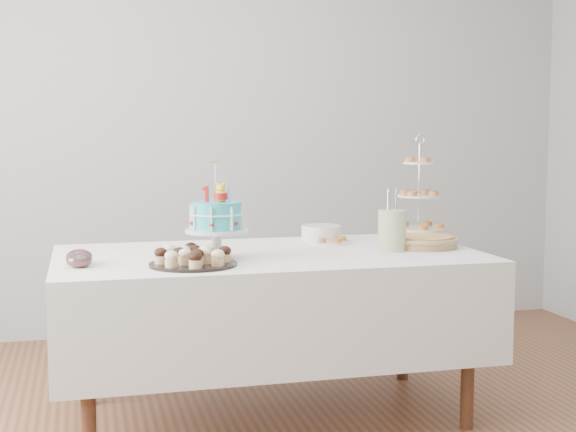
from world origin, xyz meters
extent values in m
cube|color=#A4A7A9|center=(0.00, 2.00, 1.35)|extent=(5.00, 0.04, 2.70)
cube|color=#A4A7A9|center=(0.00, -2.00, 1.35)|extent=(5.00, 0.04, 2.70)
cube|color=white|center=(0.00, 0.30, 0.55)|extent=(1.92, 1.02, 0.45)
cylinder|color=#552F1D|center=(-0.82, -0.07, 0.34)|extent=(0.06, 0.06, 0.67)
cylinder|color=#552F1D|center=(0.82, -0.07, 0.34)|extent=(0.06, 0.06, 0.67)
cylinder|color=#552F1D|center=(-0.82, 0.67, 0.34)|extent=(0.06, 0.06, 0.67)
cylinder|color=#552F1D|center=(0.82, 0.67, 0.34)|extent=(0.06, 0.06, 0.67)
cylinder|color=#2BB1BE|center=(-0.26, 0.20, 0.96)|extent=(0.22, 0.22, 0.12)
torus|color=white|center=(-0.26, 0.20, 0.96)|extent=(0.23, 0.23, 0.01)
cube|color=red|center=(-0.30, 0.21, 1.05)|extent=(0.02, 0.02, 0.07)
cylinder|color=blue|center=(-0.21, 0.16, 1.05)|extent=(0.01, 0.01, 0.07)
cylinder|color=silver|center=(-0.26, 0.23, 1.10)|extent=(0.00, 0.00, 0.17)
cylinder|color=gold|center=(-0.26, 0.23, 1.19)|extent=(0.04, 0.04, 0.01)
cylinder|color=black|center=(-0.38, 0.04, 0.78)|extent=(0.36, 0.36, 0.01)
ellipsoid|color=black|center=(-0.45, 0.04, 0.83)|extent=(0.05, 0.05, 0.04)
ellipsoid|color=beige|center=(-0.31, 0.04, 0.83)|extent=(0.05, 0.05, 0.04)
cylinder|color=tan|center=(0.75, 0.29, 0.79)|extent=(0.32, 0.32, 0.04)
cylinder|color=#BF894A|center=(0.75, 0.29, 0.81)|extent=(0.29, 0.29, 0.02)
torus|color=tan|center=(0.75, 0.29, 0.81)|extent=(0.35, 0.35, 0.02)
cylinder|color=silver|center=(0.84, 0.54, 1.02)|extent=(0.01, 0.01, 0.49)
cylinder|color=silver|center=(0.84, 0.54, 0.83)|extent=(0.28, 0.28, 0.01)
cylinder|color=silver|center=(0.84, 0.54, 1.00)|extent=(0.23, 0.23, 0.01)
cylinder|color=silver|center=(0.84, 0.54, 1.16)|extent=(0.17, 0.17, 0.01)
torus|color=silver|center=(0.84, 0.54, 1.28)|extent=(0.05, 0.01, 0.05)
cylinder|color=silver|center=(0.35, 0.64, 0.81)|extent=(0.20, 0.20, 0.08)
cylinder|color=silver|center=(0.37, 0.53, 0.78)|extent=(0.22, 0.22, 0.01)
ellipsoid|color=silver|center=(-0.84, 0.11, 0.80)|extent=(0.10, 0.10, 0.06)
cylinder|color=#500608|center=(-0.84, 0.11, 0.80)|extent=(0.07, 0.07, 0.03)
ellipsoid|color=silver|center=(-0.84, 0.19, 0.80)|extent=(0.11, 0.11, 0.06)
cylinder|color=#500608|center=(-0.84, 0.19, 0.80)|extent=(0.08, 0.08, 0.03)
cylinder|color=beige|center=(0.57, 0.23, 0.86)|extent=(0.13, 0.13, 0.19)
cylinder|color=beige|center=(0.64, 0.24, 0.88)|extent=(0.01, 0.01, 0.10)
camera|label=1|loc=(-0.82, -3.23, 1.32)|focal=50.00mm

